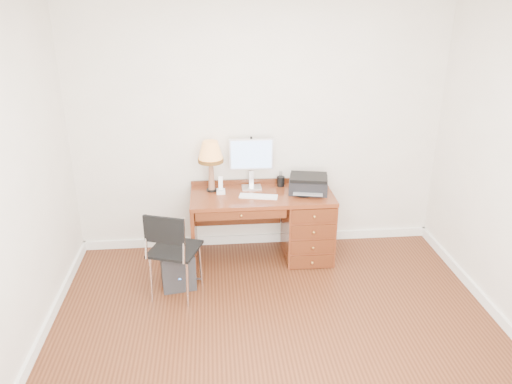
{
  "coord_description": "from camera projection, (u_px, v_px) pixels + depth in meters",
  "views": [
    {
      "loc": [
        -0.5,
        -3.42,
        2.77
      ],
      "look_at": [
        -0.08,
        1.2,
        0.86
      ],
      "focal_mm": 35.0,
      "sensor_mm": 36.0,
      "label": 1
    }
  ],
  "objects": [
    {
      "name": "printer",
      "position": [
        308.0,
        184.0,
        5.28
      ],
      "size": [
        0.46,
        0.39,
        0.18
      ],
      "rotation": [
        0.0,
        0.0,
        -0.21
      ],
      "color": "black",
      "rests_on": "desk"
    },
    {
      "name": "leg_lamp",
      "position": [
        211.0,
        155.0,
        5.18
      ],
      "size": [
        0.27,
        0.27,
        0.55
      ],
      "color": "black",
      "rests_on": "desk"
    },
    {
      "name": "desk",
      "position": [
        291.0,
        222.0,
        5.4
      ],
      "size": [
        1.5,
        0.67,
        0.75
      ],
      "color": "maroon",
      "rests_on": "ground"
    },
    {
      "name": "equipment_box",
      "position": [
        178.0,
        268.0,
        4.94
      ],
      "size": [
        0.37,
        0.37,
        0.37
      ],
      "primitive_type": "cube",
      "rotation": [
        0.0,
        0.0,
        0.17
      ],
      "color": "black",
      "rests_on": "ground"
    },
    {
      "name": "chair",
      "position": [
        174.0,
        246.0,
        4.61
      ],
      "size": [
        0.54,
        0.55,
        0.91
      ],
      "rotation": [
        0.0,
        0.0,
        -0.33
      ],
      "color": "black",
      "rests_on": "ground"
    },
    {
      "name": "ground",
      "position": [
        278.0,
        338.0,
        4.24
      ],
      "size": [
        4.0,
        4.0,
        0.0
      ],
      "primitive_type": "plane",
      "color": "#3F1D0E",
      "rests_on": "ground"
    },
    {
      "name": "monitor",
      "position": [
        251.0,
        157.0,
        5.3
      ],
      "size": [
        0.47,
        0.16,
        0.54
      ],
      "rotation": [
        0.0,
        0.0,
        -0.02
      ],
      "color": "silver",
      "rests_on": "desk"
    },
    {
      "name": "room_shell",
      "position": [
        270.0,
        291.0,
        4.8
      ],
      "size": [
        4.0,
        4.0,
        4.0
      ],
      "color": "silver",
      "rests_on": "ground"
    },
    {
      "name": "mouse_pad",
      "position": [
        303.0,
        193.0,
        5.23
      ],
      "size": [
        0.2,
        0.2,
        0.04
      ],
      "color": "black",
      "rests_on": "desk"
    },
    {
      "name": "pen_cup",
      "position": [
        281.0,
        181.0,
        5.44
      ],
      "size": [
        0.09,
        0.09,
        0.11
      ],
      "primitive_type": "cylinder",
      "color": "black",
      "rests_on": "desk"
    },
    {
      "name": "phone",
      "position": [
        221.0,
        188.0,
        5.25
      ],
      "size": [
        0.09,
        0.09,
        0.19
      ],
      "rotation": [
        0.0,
        0.0,
        0.0
      ],
      "color": "white",
      "rests_on": "desk"
    },
    {
      "name": "keyboard",
      "position": [
        258.0,
        196.0,
        5.17
      ],
      "size": [
        0.41,
        0.19,
        0.02
      ],
      "primitive_type": "cube",
      "rotation": [
        0.0,
        0.0,
        -0.22
      ],
      "color": "white",
      "rests_on": "desk"
    }
  ]
}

